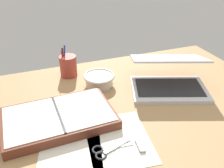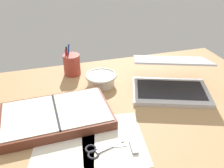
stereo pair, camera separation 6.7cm
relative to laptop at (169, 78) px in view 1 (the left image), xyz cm
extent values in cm
cube|color=tan|center=(-24.02, -9.98, -6.05)|extent=(140.00, 100.00, 2.00)
cube|color=silver|center=(-0.97, -2.66, -4.15)|extent=(39.07, 32.46, 1.80)
cube|color=#232328|center=(-0.97, -2.66, -3.13)|extent=(33.15, 25.21, 0.24)
cube|color=silver|center=(1.82, 4.99, 7.50)|extent=(38.86, 31.88, 6.82)
cube|color=silver|center=(1.67, 4.56, 7.37)|extent=(35.56, 28.82, 5.75)
cylinder|color=silver|center=(-28.98, 13.52, -2.59)|extent=(12.69, 12.69, 4.94)
torus|color=silver|center=(-28.98, 13.52, -0.12)|extent=(14.93, 14.93, 1.19)
cylinder|color=#9E382D|center=(-40.36, 28.13, 0.24)|extent=(8.37, 8.37, 10.59)
cylinder|color=black|center=(-42.50, 28.98, 2.75)|extent=(1.47, 2.47, 13.63)
cylinder|color=#233899|center=(-41.69, 30.01, 3.23)|extent=(2.69, 2.15, 14.57)
cylinder|color=#B21E1E|center=(-42.63, 27.78, 2.32)|extent=(1.14, 3.01, 12.72)
cube|color=brown|center=(-51.77, -7.71, -3.16)|extent=(41.31, 26.65, 3.79)
cube|color=silver|center=(-61.60, -8.01, -1.11)|extent=(19.59, 23.82, 0.30)
cube|color=silver|center=(-41.94, -7.41, -1.11)|extent=(19.59, 23.82, 0.30)
cube|color=black|center=(-51.77, -7.71, -0.96)|extent=(1.51, 23.26, 0.30)
cube|color=#B7B7BC|center=(-36.07, -27.50, -4.45)|extent=(10.63, 4.31, 0.30)
cube|color=#B7B7BC|center=(-36.07, -27.50, -4.75)|extent=(10.82, 2.48, 0.30)
torus|color=#232328|center=(-42.44, -29.46, -4.75)|extent=(3.90, 3.90, 0.70)
torus|color=#232328|center=(-42.69, -26.70, -4.75)|extent=(3.90, 3.90, 0.70)
cube|color=silver|center=(-34.37, -24.21, -4.97)|extent=(24.84, 30.36, 0.16)
cube|color=silver|center=(-51.14, -23.79, -4.97)|extent=(25.43, 28.96, 0.16)
cube|color=#99999E|center=(-28.90, -30.17, -4.55)|extent=(2.83, 6.22, 1.00)
cube|color=silver|center=(-28.39, -26.61, -4.55)|extent=(1.36, 1.36, 0.60)
camera|label=1|loc=(-59.29, -84.25, 54.91)|focal=40.00mm
camera|label=2|loc=(-52.92, -86.38, 54.91)|focal=40.00mm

